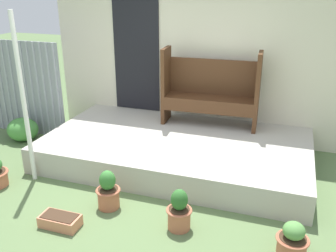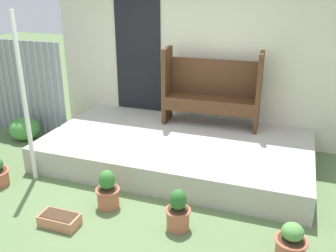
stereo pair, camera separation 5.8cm
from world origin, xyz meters
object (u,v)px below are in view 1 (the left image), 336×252
at_px(flower_pot_right, 179,212).
at_px(flower_pot_far_right, 293,240).
at_px(support_post, 24,101).
at_px(shrub_by_fence, 23,129).
at_px(flower_pot_middle, 108,192).
at_px(bench, 211,88).
at_px(planter_box_rect, 60,221).

distance_m(flower_pot_right, flower_pot_far_right, 1.15).
height_order(support_post, shrub_by_fence, support_post).
distance_m(flower_pot_middle, flower_pot_far_right, 2.05).
bearing_deg(flower_pot_far_right, flower_pot_right, 178.58).
distance_m(bench, flower_pot_middle, 2.34).
bearing_deg(bench, flower_pot_right, -87.91).
relative_size(support_post, flower_pot_right, 4.64).
bearing_deg(flower_pot_middle, flower_pot_right, -7.50).
xyz_separation_m(bench, planter_box_rect, (-1.04, -2.60, -0.88)).
height_order(flower_pot_right, shrub_by_fence, flower_pot_right).
xyz_separation_m(support_post, flower_pot_right, (2.15, -0.40, -0.88)).
height_order(flower_pot_right, planter_box_rect, flower_pot_right).
xyz_separation_m(support_post, flower_pot_far_right, (3.30, -0.43, -0.94)).
relative_size(flower_pot_middle, flower_pot_right, 1.01).
bearing_deg(planter_box_rect, shrub_by_fence, 136.47).
bearing_deg(flower_pot_right, support_post, 169.32).
distance_m(support_post, bench, 2.67).
bearing_deg(planter_box_rect, bench, 68.21).
distance_m(planter_box_rect, shrub_by_fence, 2.63).
bearing_deg(flower_pot_middle, shrub_by_fence, 149.57).
distance_m(flower_pot_far_right, planter_box_rect, 2.40).
bearing_deg(support_post, bench, 42.79).
relative_size(support_post, shrub_by_fence, 4.25).
relative_size(support_post, flower_pot_middle, 4.58).
relative_size(flower_pot_middle, flower_pot_far_right, 1.37).
distance_m(bench, flower_pot_right, 2.35).
distance_m(flower_pot_far_right, shrub_by_fence, 4.52).
relative_size(bench, flower_pot_right, 3.15).
bearing_deg(planter_box_rect, flower_pot_far_right, 8.37).
height_order(bench, shrub_by_fence, bench).
distance_m(support_post, flower_pot_far_right, 3.46).
height_order(bench, flower_pot_middle, bench).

